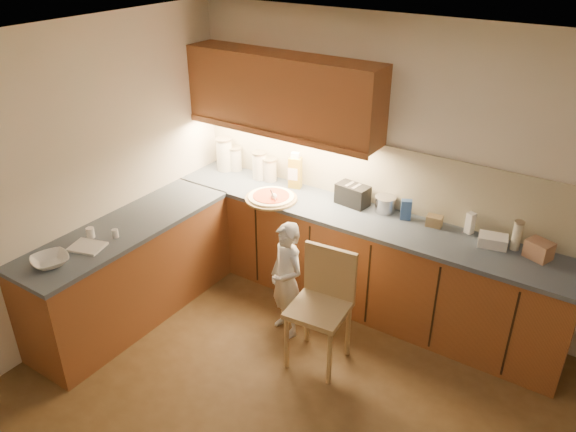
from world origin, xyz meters
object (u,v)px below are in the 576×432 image
(child, at_px, (287,280))
(oil_jug, at_px, (295,172))
(wooden_chair, at_px, (323,299))
(toaster, at_px, (353,195))
(pizza_on_board, at_px, (271,198))

(child, relative_size, oil_jug, 2.94)
(wooden_chair, bearing_deg, toaster, 100.47)
(child, distance_m, toaster, 1.02)
(oil_jug, height_order, toaster, oil_jug)
(oil_jug, bearing_deg, child, -61.00)
(toaster, bearing_deg, pizza_on_board, -146.69)
(wooden_chair, xyz_separation_m, oil_jug, (-0.93, 1.02, 0.52))
(pizza_on_board, distance_m, child, 0.88)
(pizza_on_board, distance_m, toaster, 0.76)
(child, bearing_deg, wooden_chair, 10.11)
(oil_jug, bearing_deg, toaster, -2.02)
(pizza_on_board, height_order, toaster, toaster)
(child, bearing_deg, oil_jug, 143.23)
(pizza_on_board, height_order, oil_jug, oil_jug)
(pizza_on_board, xyz_separation_m, child, (0.54, -0.56, -0.41))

